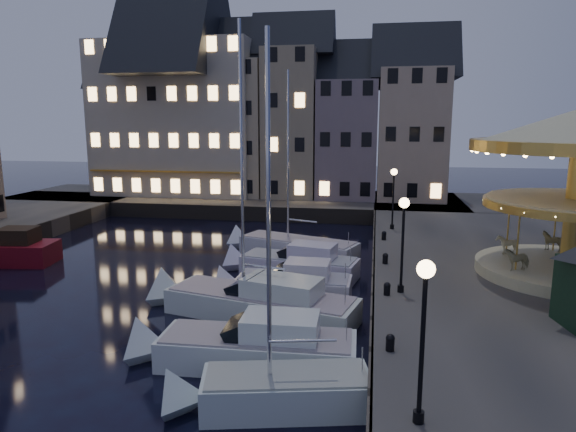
% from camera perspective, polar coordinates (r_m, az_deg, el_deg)
% --- Properties ---
extents(ground, '(160.00, 160.00, 0.00)m').
position_cam_1_polar(ground, '(23.46, -5.83, -11.21)').
color(ground, black).
rests_on(ground, ground).
extents(quay_east, '(16.00, 56.00, 1.30)m').
position_cam_1_polar(quay_east, '(29.26, 25.41, -6.42)').
color(quay_east, '#474442').
rests_on(quay_east, ground).
extents(quay_north, '(44.00, 12.00, 1.30)m').
position_cam_1_polar(quay_north, '(51.55, -6.12, 1.54)').
color(quay_north, '#474442').
rests_on(quay_north, ground).
extents(quaywall_e, '(0.15, 44.00, 1.30)m').
position_cam_1_polar(quaywall_e, '(28.14, 9.45, -6.17)').
color(quaywall_e, '#47423A').
rests_on(quaywall_e, ground).
extents(quaywall_n, '(48.00, 0.15, 1.30)m').
position_cam_1_polar(quaywall_n, '(45.32, -5.74, 0.30)').
color(quaywall_n, '#47423A').
rests_on(quaywall_n, ground).
extents(streetlamp_a, '(0.44, 0.44, 4.17)m').
position_cam_1_polar(streetlamp_a, '(12.90, 14.83, -10.99)').
color(streetlamp_a, black).
rests_on(streetlamp_a, quay_east).
extents(streetlamp_b, '(0.44, 0.44, 4.17)m').
position_cam_1_polar(streetlamp_b, '(22.49, 12.67, -1.66)').
color(streetlamp_b, black).
rests_on(streetlamp_b, quay_east).
extents(streetlamp_c, '(0.44, 0.44, 4.17)m').
position_cam_1_polar(streetlamp_c, '(35.79, 11.63, 2.86)').
color(streetlamp_c, black).
rests_on(streetlamp_c, quay_east).
extents(bollard_a, '(0.30, 0.30, 0.57)m').
position_cam_1_polar(bollard_a, '(17.47, 11.28, -13.54)').
color(bollard_a, black).
rests_on(bollard_a, quay_east).
extents(bollard_b, '(0.30, 0.30, 0.57)m').
position_cam_1_polar(bollard_b, '(22.61, 10.95, -7.88)').
color(bollard_b, black).
rests_on(bollard_b, quay_east).
extents(bollard_c, '(0.30, 0.30, 0.57)m').
position_cam_1_polar(bollard_c, '(27.40, 10.76, -4.60)').
color(bollard_c, black).
rests_on(bollard_c, quay_east).
extents(bollard_d, '(0.30, 0.30, 0.57)m').
position_cam_1_polar(bollard_d, '(32.75, 10.61, -2.10)').
color(bollard_d, black).
rests_on(bollard_d, quay_east).
extents(townhouse_na, '(5.50, 8.00, 12.80)m').
position_cam_1_polar(townhouse_na, '(56.98, -17.05, 9.20)').
color(townhouse_na, gray).
rests_on(townhouse_na, quay_north).
extents(townhouse_nb, '(6.16, 8.00, 13.80)m').
position_cam_1_polar(townhouse_nb, '(54.76, -11.90, 9.92)').
color(townhouse_nb, tan).
rests_on(townhouse_nb, quay_north).
extents(townhouse_nc, '(6.82, 8.00, 14.80)m').
position_cam_1_polar(townhouse_nc, '(52.84, -5.70, 10.62)').
color(townhouse_nc, tan).
rests_on(townhouse_nc, quay_north).
extents(townhouse_nd, '(5.50, 8.00, 15.80)m').
position_cam_1_polar(townhouse_nd, '(51.63, 0.58, 11.22)').
color(townhouse_nd, gray).
rests_on(townhouse_nd, quay_north).
extents(townhouse_ne, '(6.16, 8.00, 12.80)m').
position_cam_1_polar(townhouse_ne, '(51.05, 6.71, 9.48)').
color(townhouse_ne, slate).
rests_on(townhouse_ne, quay_north).
extents(townhouse_nf, '(6.82, 8.00, 13.80)m').
position_cam_1_polar(townhouse_nf, '(51.07, 13.62, 9.82)').
color(townhouse_nf, tan).
rests_on(townhouse_nf, quay_north).
extents(hotel_corner, '(17.60, 9.00, 16.80)m').
position_cam_1_polar(hotel_corner, '(54.75, -11.91, 11.49)').
color(hotel_corner, '#BCB29D').
rests_on(hotel_corner, quay_north).
extents(motorboat_a, '(6.23, 3.14, 10.23)m').
position_cam_1_polar(motorboat_a, '(16.48, -2.25, -19.07)').
color(motorboat_a, silver).
rests_on(motorboat_a, ground).
extents(motorboat_b, '(8.07, 2.55, 2.15)m').
position_cam_1_polar(motorboat_b, '(19.05, -4.65, -14.42)').
color(motorboat_b, silver).
rests_on(motorboat_b, ground).
extents(motorboat_c, '(9.72, 4.65, 12.92)m').
position_cam_1_polar(motorboat_c, '(23.36, -3.90, -9.49)').
color(motorboat_c, silver).
rests_on(motorboat_c, ground).
extents(motorboat_d, '(6.64, 2.25, 2.15)m').
position_cam_1_polar(motorboat_d, '(25.58, -0.28, -7.76)').
color(motorboat_d, silver).
rests_on(motorboat_d, ground).
extents(motorboat_e, '(7.66, 3.51, 2.15)m').
position_cam_1_polar(motorboat_e, '(29.20, 0.49, -5.42)').
color(motorboat_e, silver).
rests_on(motorboat_e, ground).
extents(motorboat_f, '(8.72, 5.00, 11.75)m').
position_cam_1_polar(motorboat_f, '(33.64, 0.28, -3.46)').
color(motorboat_f, silver).
rests_on(motorboat_f, ground).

